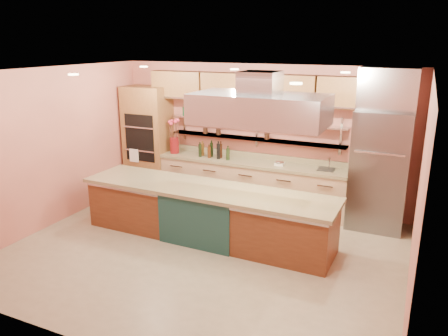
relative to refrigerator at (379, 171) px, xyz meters
The scene contains 21 objects.
floor 3.35m from the refrigerator, 137.68° to the right, with size 6.00×5.00×0.02m, color tan.
ceiling 3.63m from the refrigerator, 137.68° to the right, with size 6.00×5.00×0.02m, color black.
wall_back 2.40m from the refrigerator, behind, with size 6.00×0.04×2.80m, color #CB725F.
wall_front 5.21m from the refrigerator, 116.86° to the right, with size 6.00×0.04×2.80m, color #CB725F.
wall_left 5.77m from the refrigerator, 158.20° to the right, with size 0.04×5.00×2.80m, color #CB725F.
wall_right 2.26m from the refrigerator, 73.10° to the right, with size 0.04×5.00×2.80m, color #CB725F.
oven_stack 4.80m from the refrigerator, behind, with size 0.95×0.64×2.30m, color #976536.
refrigerator is the anchor object (origin of this frame).
back_counter 2.47m from the refrigerator, behind, with size 3.84×0.64×0.93m, color tan.
wall_shelf_lower 2.43m from the refrigerator, behind, with size 3.60×0.26×0.03m, color #B8BAC0.
wall_shelf_upper 2.50m from the refrigerator, behind, with size 3.60×0.26×0.03m, color #B8BAC0.
upper_cabinets 2.69m from the refrigerator, behind, with size 4.60×0.36×0.55m, color #976536.
range_hood 2.62m from the refrigerator, 134.80° to the right, with size 2.00×1.00×0.45m, color #B8BAC0.
ceiling_downlights 3.50m from the refrigerator, 140.46° to the right, with size 4.00×2.80×0.02m, color #FFE5A5.
island 3.09m from the refrigerator, 146.98° to the right, with size 4.27×0.93×0.89m, color brown.
flower_vase 4.13m from the refrigerator, behind, with size 0.19×0.19×0.34m, color maroon.
oil_bottle_cluster 3.18m from the refrigerator, behind, with size 0.74×0.21×0.24m, color black.
kitchen_scale 1.81m from the refrigerator, behind, with size 0.17×0.13×0.10m, color white.
bar_faucet 0.89m from the refrigerator, behind, with size 0.03×0.03×0.23m, color silver.
copper_kettle 3.24m from the refrigerator, behind, with size 0.17×0.17×0.13m, color orange.
green_canister 3.21m from the refrigerator, behind, with size 0.14×0.14×0.17m, color #0D3F22.
Camera 1 is at (2.91, -5.59, 3.23)m, focal length 35.00 mm.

